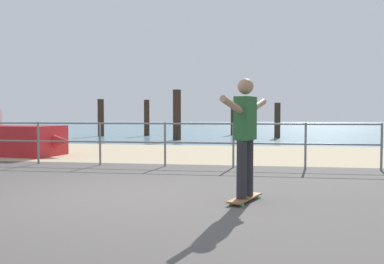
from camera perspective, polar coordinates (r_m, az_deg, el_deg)
ground_plane at (r=5.30m, az=-16.75°, el=-11.15°), size 24.00×10.00×0.04m
beach_strip at (r=12.89m, az=-1.24°, el=-2.99°), size 24.00×6.00×0.04m
sea_surface at (r=40.72m, az=5.63°, el=0.78°), size 72.00×50.00×0.04m
railing_fence at (r=9.69m, az=-8.41°, el=-0.71°), size 11.20×0.05×1.05m
skateboard at (r=5.79m, az=7.43°, el=-9.20°), size 0.48×0.82×0.08m
skateboarder at (r=5.67m, az=7.49°, el=0.24°), size 0.61×1.38×1.65m
groyne_post_0 at (r=22.99m, az=-12.69°, el=1.95°), size 0.34×0.34×2.06m
groyne_post_1 at (r=23.03m, az=-6.38°, el=1.98°), size 0.31×0.31×2.05m
groyne_post_2 at (r=19.18m, az=-2.13°, el=2.40°), size 0.38×0.38×2.39m
groyne_post_3 at (r=23.82m, az=5.80°, el=1.76°), size 0.28×0.28×1.85m
groyne_post_4 at (r=21.15m, az=11.90°, el=1.58°), size 0.31×0.31×1.82m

